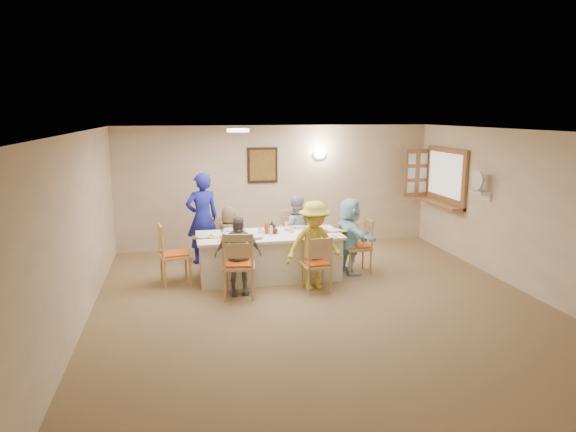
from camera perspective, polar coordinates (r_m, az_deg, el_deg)
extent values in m
plane|color=#93764D|center=(7.62, 3.68, -9.77)|extent=(7.00, 7.00, 0.00)
plane|color=#BEA78E|center=(10.62, -1.26, 3.30)|extent=(6.50, 0.00, 6.50)
plane|color=#BEA78E|center=(4.14, 17.13, -10.40)|extent=(6.50, 0.00, 6.50)
plane|color=#BEA78E|center=(7.13, -22.26, -1.60)|extent=(0.00, 7.00, 7.00)
plane|color=#BEA78E|center=(8.71, 24.88, 0.42)|extent=(0.00, 7.00, 7.00)
plane|color=white|center=(7.11, 3.94, 9.37)|extent=(7.00, 7.00, 0.00)
cube|color=#321B11|center=(10.49, -2.86, 5.66)|extent=(0.62, 0.04, 0.72)
cube|color=black|center=(10.47, -2.84, 5.65)|extent=(0.52, 0.02, 0.62)
ellipsoid|color=white|center=(10.70, 3.56, 6.84)|extent=(0.26, 0.09, 0.18)
cylinder|color=white|center=(8.40, -5.57, 9.45)|extent=(0.36, 0.36, 0.05)
cube|color=brown|center=(10.64, 17.16, 4.17)|extent=(0.06, 1.50, 1.15)
cube|color=brown|center=(10.66, 16.43, 1.37)|extent=(0.30, 1.50, 0.05)
cube|color=brown|center=(11.20, 14.12, 4.67)|extent=(0.55, 0.04, 1.00)
cube|color=white|center=(9.47, 20.62, 2.48)|extent=(0.22, 0.36, 0.03)
cube|color=white|center=(8.67, -2.09, -4.47)|extent=(2.40, 1.02, 0.76)
imported|color=brown|center=(9.19, -6.51, -2.37)|extent=(0.59, 0.41, 1.14)
imported|color=#9CA2B8|center=(9.36, 0.81, -1.59)|extent=(0.72, 0.61, 1.29)
imported|color=gray|center=(7.87, -5.58, -4.33)|extent=(0.75, 0.35, 1.24)
imported|color=yellow|center=(8.06, 2.93, -3.30)|extent=(1.02, 0.71, 1.41)
imported|color=#ABEEFD|center=(8.93, 6.91, -2.18)|extent=(1.33, 0.71, 1.33)
imported|color=#1B219B|center=(9.57, -9.50, -0.23)|extent=(0.82, 0.72, 1.69)
cube|color=#472B19|center=(8.09, -5.80, -2.87)|extent=(0.33, 0.25, 0.01)
cylinder|color=white|center=(8.08, -5.80, -2.80)|extent=(0.25, 0.25, 0.02)
cube|color=yellow|center=(8.06, -4.49, -2.85)|extent=(0.14, 0.14, 0.01)
cube|color=#472B19|center=(8.29, 2.48, -2.46)|extent=(0.35, 0.26, 0.01)
cylinder|color=white|center=(8.29, 2.48, -2.40)|extent=(0.23, 0.23, 0.01)
cube|color=yellow|center=(8.29, 3.77, -2.43)|extent=(0.14, 0.14, 0.01)
cube|color=#472B19|center=(8.90, -6.38, -1.56)|extent=(0.35, 0.26, 0.01)
cylinder|color=white|center=(8.90, -6.38, -1.50)|extent=(0.25, 0.25, 0.02)
cube|color=yellow|center=(8.87, -5.19, -1.54)|extent=(0.13, 0.13, 0.01)
cube|color=#472B19|center=(9.08, 1.17, -1.22)|extent=(0.36, 0.27, 0.01)
cylinder|color=white|center=(9.08, 1.17, -1.16)|extent=(0.23, 0.23, 0.01)
cube|color=yellow|center=(9.08, 2.35, -1.19)|extent=(0.13, 0.13, 0.01)
cube|color=#472B19|center=(8.46, -9.48, -2.33)|extent=(0.34, 0.25, 0.01)
cylinder|color=white|center=(8.46, -9.48, -2.26)|extent=(0.22, 0.22, 0.01)
cube|color=yellow|center=(8.42, -8.24, -2.31)|extent=(0.13, 0.13, 0.01)
cube|color=#472B19|center=(8.82, 5.08, -1.65)|extent=(0.36, 0.26, 0.01)
cylinder|color=white|center=(8.82, 5.08, -1.59)|extent=(0.24, 0.24, 0.02)
cube|color=yellow|center=(8.83, 6.30, -1.62)|extent=(0.15, 0.15, 0.01)
imported|color=white|center=(8.17, -7.23, -2.45)|extent=(0.14, 0.14, 0.09)
imported|color=white|center=(9.12, -0.13, -0.94)|extent=(0.09, 0.09, 0.08)
imported|color=white|center=(8.28, -3.46, -2.32)|extent=(0.22, 0.22, 0.05)
imported|color=white|center=(8.85, 0.05, -1.39)|extent=(0.28, 0.28, 0.06)
imported|color=red|center=(8.57, -2.43, -1.30)|extent=(0.09, 0.09, 0.21)
imported|color=#3D1E10|center=(8.63, -1.80, -1.19)|extent=(0.10, 0.10, 0.22)
imported|color=#3D1E10|center=(8.58, -1.50, -1.51)|extent=(0.16, 0.16, 0.15)
cylinder|color=silver|center=(8.58, -3.16, -1.63)|extent=(0.06, 0.06, 0.10)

